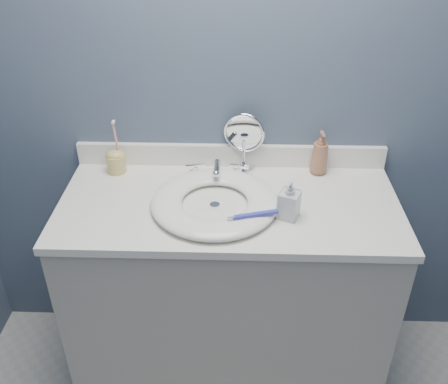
{
  "coord_description": "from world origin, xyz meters",
  "views": [
    {
      "loc": [
        0.03,
        -0.51,
        1.88
      ],
      "look_at": [
        -0.02,
        0.94,
        0.94
      ],
      "focal_mm": 40.0,
      "sensor_mm": 36.0,
      "label": 1
    }
  ],
  "objects_px": {
    "makeup_mirror": "(244,139)",
    "toothbrush_holder": "(116,160)",
    "soap_bottle_clear": "(289,199)",
    "soap_bottle_amber": "(320,153)"
  },
  "relations": [
    {
      "from": "soap_bottle_amber",
      "to": "soap_bottle_clear",
      "type": "bearing_deg",
      "value": -120.3
    },
    {
      "from": "makeup_mirror",
      "to": "toothbrush_holder",
      "type": "height_order",
      "value": "makeup_mirror"
    },
    {
      "from": "soap_bottle_clear",
      "to": "toothbrush_holder",
      "type": "bearing_deg",
      "value": 179.68
    },
    {
      "from": "makeup_mirror",
      "to": "soap_bottle_clear",
      "type": "distance_m",
      "value": 0.36
    },
    {
      "from": "soap_bottle_clear",
      "to": "toothbrush_holder",
      "type": "distance_m",
      "value": 0.71
    },
    {
      "from": "soap_bottle_amber",
      "to": "makeup_mirror",
      "type": "bearing_deg",
      "value": 169.71
    },
    {
      "from": "soap_bottle_amber",
      "to": "toothbrush_holder",
      "type": "xyz_separation_m",
      "value": [
        -0.79,
        -0.02,
        -0.04
      ]
    },
    {
      "from": "soap_bottle_amber",
      "to": "soap_bottle_clear",
      "type": "height_order",
      "value": "soap_bottle_amber"
    },
    {
      "from": "soap_bottle_amber",
      "to": "toothbrush_holder",
      "type": "bearing_deg",
      "value": 175.72
    },
    {
      "from": "soap_bottle_amber",
      "to": "soap_bottle_clear",
      "type": "relative_size",
      "value": 1.21
    }
  ]
}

